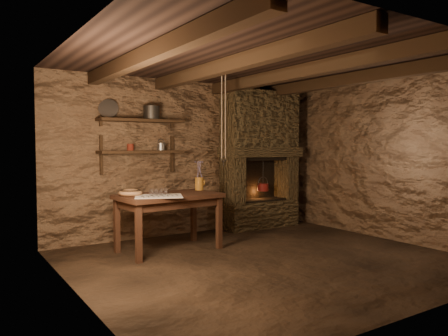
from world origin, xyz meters
TOP-DOWN VIEW (x-y plane):
  - floor at (0.00, 0.00)m, footprint 4.50×4.50m
  - back_wall at (0.00, 2.00)m, footprint 4.50×0.04m
  - front_wall at (0.00, -2.00)m, footprint 4.50×0.04m
  - left_wall at (-2.25, 0.00)m, footprint 0.04×4.00m
  - right_wall at (2.25, 0.00)m, footprint 0.04×4.00m
  - ceiling at (0.00, 0.00)m, footprint 4.50×4.00m
  - beam_far_left at (-1.50, 0.00)m, footprint 0.14×3.95m
  - beam_mid_left at (-0.50, 0.00)m, footprint 0.14×3.95m
  - beam_mid_right at (0.50, 0.00)m, footprint 0.14×3.95m
  - beam_far_right at (1.50, 0.00)m, footprint 0.14×3.95m
  - shelf_lower at (-0.85, 1.84)m, footprint 1.25×0.30m
  - shelf_upper at (-0.85, 1.84)m, footprint 1.25×0.30m
  - hearth at (1.25, 1.77)m, footprint 1.43×0.51m
  - work_table at (-0.78, 1.09)m, footprint 1.37×0.85m
  - linen_cloth at (-1.01, 0.91)m, footprint 0.72×0.66m
  - pewter_cutlery_row at (-1.01, 0.89)m, footprint 0.52×0.36m
  - drinking_glasses at (-0.99, 1.02)m, footprint 0.19×0.06m
  - stoneware_jug at (-0.20, 1.30)m, footprint 0.14×0.13m
  - wooden_bowl at (-1.28, 1.18)m, footprint 0.36×0.36m
  - iron_stockpot at (-0.69, 1.84)m, footprint 0.31×0.31m
  - tin_pan at (-1.30, 1.94)m, footprint 0.30×0.22m
  - small_kettle at (-0.54, 1.84)m, footprint 0.18×0.15m
  - rusty_tin at (-1.02, 1.84)m, footprint 0.10×0.10m
  - red_pot at (1.28, 1.72)m, footprint 0.21×0.20m
  - hanging_ropes at (0.05, 1.05)m, footprint 0.08×0.08m

SIDE VIEW (x-z plane):
  - floor at x=0.00m, z-range 0.00..0.00m
  - work_table at x=-0.78m, z-range 0.03..0.78m
  - red_pot at x=1.28m, z-range 0.43..0.97m
  - linen_cloth at x=-1.01m, z-range 0.75..0.76m
  - pewter_cutlery_row at x=-1.01m, z-range 0.76..0.77m
  - wooden_bowl at x=-1.28m, z-range 0.74..0.84m
  - drinking_glasses at x=-0.99m, z-range 0.76..0.84m
  - stoneware_jug at x=-0.20m, z-range 0.72..1.15m
  - back_wall at x=0.00m, z-range 0.00..2.40m
  - front_wall at x=0.00m, z-range 0.00..2.40m
  - left_wall at x=-2.25m, z-range 0.00..2.40m
  - right_wall at x=2.25m, z-range 0.00..2.40m
  - hearth at x=1.25m, z-range 0.08..2.38m
  - shelf_lower at x=-0.85m, z-range 1.28..1.32m
  - rusty_tin at x=-1.02m, z-range 1.32..1.42m
  - small_kettle at x=-0.54m, z-range 1.29..1.46m
  - shelf_upper at x=-0.85m, z-range 1.73..1.77m
  - hanging_ropes at x=0.05m, z-range 1.20..2.40m
  - iron_stockpot at x=-0.69m, z-range 1.77..1.95m
  - tin_pan at x=-1.30m, z-range 1.77..2.04m
  - beam_far_left at x=-1.50m, z-range 2.23..2.39m
  - beam_mid_left at x=-0.50m, z-range 2.23..2.39m
  - beam_mid_right at x=0.50m, z-range 2.23..2.39m
  - beam_far_right at x=1.50m, z-range 2.23..2.39m
  - ceiling at x=0.00m, z-range 2.38..2.42m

